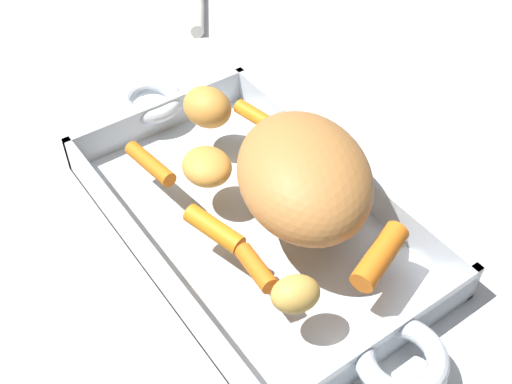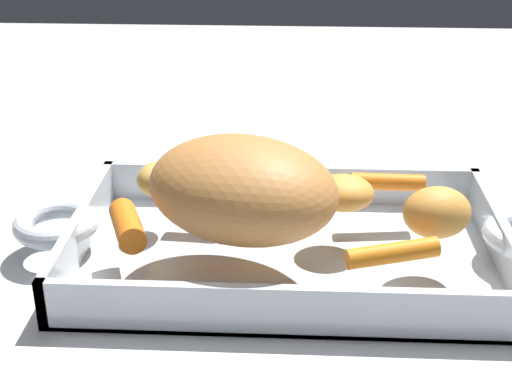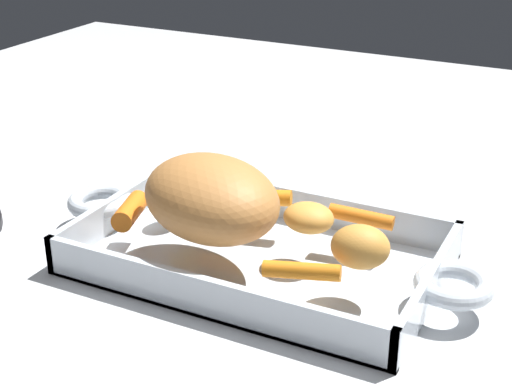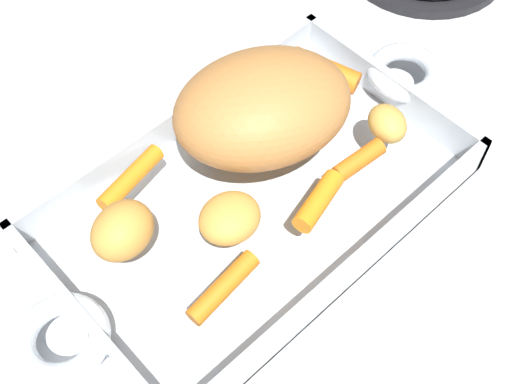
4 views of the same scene
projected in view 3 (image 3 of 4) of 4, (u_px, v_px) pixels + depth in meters
The scene contains 11 objects.
ground_plane at pixel (258, 265), 0.80m from camera, with size 1.82×1.82×0.00m, color silver.
roasting_dish at pixel (258, 253), 0.80m from camera, with size 0.48×0.23×0.04m.
pork_roast at pixel (211, 198), 0.76m from camera, with size 0.16×0.12×0.08m, color #BB793D.
baby_carrot_short at pixel (361, 217), 0.80m from camera, with size 0.02×0.02×0.07m, color orange.
baby_carrot_southeast at pixel (217, 191), 0.85m from camera, with size 0.02×0.02×0.05m, color orange.
baby_carrot_center_right at pixel (302, 271), 0.69m from camera, with size 0.02×0.02×0.07m, color orange.
baby_carrot_southwest at pixel (130, 211), 0.80m from camera, with size 0.02×0.02×0.07m, color orange.
baby_carrot_center_left at pixel (265, 198), 0.84m from camera, with size 0.02×0.02×0.06m, color orange.
potato_corner at pixel (180, 181), 0.86m from camera, with size 0.04×0.03×0.03m, color gold.
potato_golden_large at pixel (309, 218), 0.78m from camera, with size 0.05×0.05×0.03m, color gold.
potato_near_roast at pixel (360, 247), 0.71m from camera, with size 0.06×0.05×0.04m, color gold.
Camera 3 is at (-0.31, 0.63, 0.40)m, focal length 53.95 mm.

